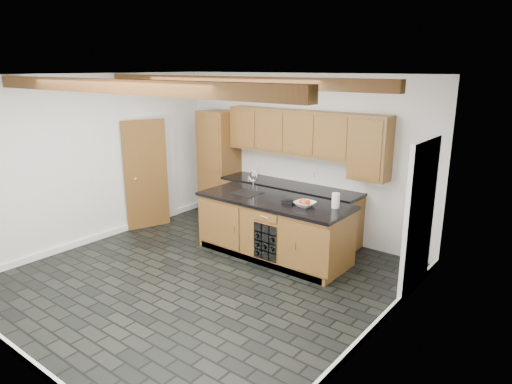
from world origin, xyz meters
TOP-DOWN VIEW (x-y plane):
  - ground at (0.00, 0.00)m, footprint 5.00×5.00m
  - room_shell at (-0.09, 0.53)m, footprint 5.01×5.00m
  - back_cabinetry at (-0.38, 2.24)m, footprint 3.65×0.62m
  - island at (0.31, 1.28)m, footprint 2.48×0.96m
  - faucet at (-0.25, 1.33)m, footprint 0.45×0.40m
  - kitchen_scale at (0.60, 1.25)m, footprint 0.19×0.13m
  - fruit_bowl at (0.89, 1.26)m, footprint 0.31×0.31m
  - fruit_cluster at (0.89, 1.26)m, footprint 0.16×0.17m
  - paper_towel at (1.27, 1.49)m, footprint 0.11×0.11m
  - mug at (-0.89, 2.30)m, footprint 0.12×0.12m

SIDE VIEW (x-z plane):
  - ground at x=0.00m, z-range 0.00..0.00m
  - island at x=0.31m, z-range 0.00..0.93m
  - kitchen_scale at x=0.60m, z-range 0.93..0.99m
  - faucet at x=-0.25m, z-range 0.79..1.14m
  - fruit_bowl at x=0.89m, z-range 0.93..1.00m
  - mug at x=-0.89m, z-range 0.93..1.03m
  - back_cabinetry at x=-0.38m, z-range -0.12..2.08m
  - fruit_cluster at x=0.89m, z-range 0.97..1.04m
  - paper_towel at x=1.27m, z-range 0.93..1.15m
  - room_shell at x=-0.09m, z-range -0.97..4.03m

